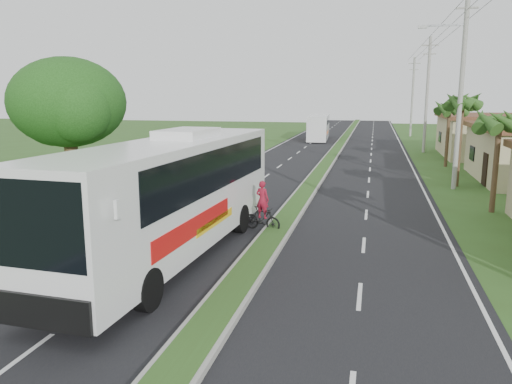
# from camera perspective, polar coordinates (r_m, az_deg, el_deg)

# --- Properties ---
(ground) EXTENTS (180.00, 180.00, 0.00)m
(ground) POSITION_cam_1_polar(r_m,az_deg,el_deg) (15.08, -1.89, -10.68)
(ground) COLOR #30501D
(ground) RESTS_ON ground
(road_asphalt) EXTENTS (14.00, 160.00, 0.02)m
(road_asphalt) POSITION_cam_1_polar(r_m,az_deg,el_deg) (34.18, 6.92, 1.58)
(road_asphalt) COLOR black
(road_asphalt) RESTS_ON ground
(median_strip) EXTENTS (1.20, 160.00, 0.18)m
(median_strip) POSITION_cam_1_polar(r_m,az_deg,el_deg) (34.16, 6.92, 1.73)
(median_strip) COLOR gray
(median_strip) RESTS_ON ground
(lane_edge_left) EXTENTS (0.12, 160.00, 0.01)m
(lane_edge_left) POSITION_cam_1_polar(r_m,az_deg,el_deg) (35.53, -3.88, 1.98)
(lane_edge_left) COLOR silver
(lane_edge_left) RESTS_ON ground
(lane_edge_right) EXTENTS (0.12, 160.00, 0.01)m
(lane_edge_right) POSITION_cam_1_polar(r_m,az_deg,el_deg) (34.11, 18.17, 1.07)
(lane_edge_right) COLOR silver
(lane_edge_right) RESTS_ON ground
(shop_far) EXTENTS (8.60, 11.60, 3.82)m
(shop_far) POSITION_cam_1_polar(r_m,az_deg,el_deg) (50.71, 25.13, 5.88)
(shop_far) COLOR tan
(shop_far) RESTS_ON ground
(palm_verge_b) EXTENTS (2.40, 2.40, 5.05)m
(palm_verge_b) POSITION_cam_1_polar(r_m,az_deg,el_deg) (26.17, 26.10, 7.25)
(palm_verge_b) COLOR #473321
(palm_verge_b) RESTS_ON ground
(palm_verge_c) EXTENTS (2.40, 2.40, 5.85)m
(palm_verge_c) POSITION_cam_1_polar(r_m,az_deg,el_deg) (32.91, 22.54, 9.42)
(palm_verge_c) COLOR #473321
(palm_verge_c) RESTS_ON ground
(palm_verge_d) EXTENTS (2.40, 2.40, 5.25)m
(palm_verge_d) POSITION_cam_1_polar(r_m,az_deg,el_deg) (41.90, 21.25, 8.90)
(palm_verge_d) COLOR #473321
(palm_verge_d) RESTS_ON ground
(shade_tree) EXTENTS (6.30, 6.00, 7.54)m
(shade_tree) POSITION_cam_1_polar(r_m,az_deg,el_deg) (28.36, -20.87, 9.22)
(shade_tree) COLOR #473321
(shade_tree) RESTS_ON ground
(utility_pole_b) EXTENTS (3.20, 0.28, 12.00)m
(utility_pole_b) POSITION_cam_1_polar(r_m,az_deg,el_deg) (31.88, 22.38, 11.45)
(utility_pole_b) COLOR gray
(utility_pole_b) RESTS_ON ground
(utility_pole_c) EXTENTS (1.60, 0.28, 11.00)m
(utility_pole_c) POSITION_cam_1_polar(r_m,az_deg,el_deg) (51.74, 18.97, 10.56)
(utility_pole_c) COLOR gray
(utility_pole_c) RESTS_ON ground
(utility_pole_d) EXTENTS (1.60, 0.28, 10.50)m
(utility_pole_d) POSITION_cam_1_polar(r_m,az_deg,el_deg) (71.68, 17.45, 10.42)
(utility_pole_d) COLOR gray
(utility_pole_d) RESTS_ON ground
(coach_bus_main) EXTENTS (3.52, 13.65, 4.37)m
(coach_bus_main) POSITION_cam_1_polar(r_m,az_deg,el_deg) (17.34, -9.41, 0.34)
(coach_bus_main) COLOR white
(coach_bus_main) RESTS_ON ground
(coach_bus_far) EXTENTS (2.90, 10.69, 3.08)m
(coach_bus_far) POSITION_cam_1_polar(r_m,az_deg,el_deg) (63.72, 7.18, 7.51)
(coach_bus_far) COLOR white
(coach_bus_far) RESTS_ON ground
(motorcyclist) EXTENTS (1.73, 0.95, 2.13)m
(motorcyclist) POSITION_cam_1_polar(r_m,az_deg,el_deg) (20.69, 0.73, -2.45)
(motorcyclist) COLOR black
(motorcyclist) RESTS_ON ground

